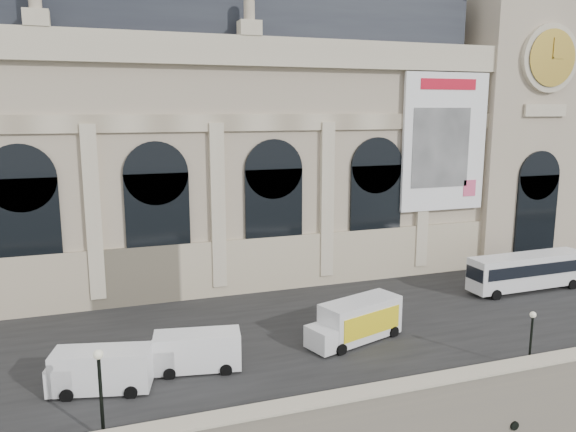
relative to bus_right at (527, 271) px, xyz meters
name	(u,v)px	position (x,y,z in m)	size (l,w,h in m)	color
quay	(186,286)	(-27.38, 20.61, -4.88)	(160.00, 70.00, 6.00)	#786D5C
street	(229,330)	(-27.38, -0.39, -1.85)	(160.00, 24.00, 0.06)	#2D2D2D
parapet	(289,415)	(-27.38, -13.79, -1.27)	(160.00, 1.40, 1.21)	#786D5C
museum	(123,135)	(-33.36, 16.47, 11.84)	(69.00, 18.70, 29.10)	tan
clock_pavilion	(498,97)	(6.62, 13.54, 15.54)	(13.00, 14.72, 36.70)	tan
bus_right	(527,271)	(0.00, 0.00, 0.00)	(11.46, 2.84, 3.36)	silver
van_b	(96,371)	(-36.69, -6.73, -0.59)	(6.04, 3.40, 2.54)	white
van_c	(192,352)	(-31.02, -5.90, -0.63)	(5.80, 3.01, 2.46)	white
box_truck	(356,321)	(-19.35, -5.10, -0.41)	(7.63, 4.41, 2.93)	silver
lamp_left	(101,396)	(-36.43, -11.98, 0.48)	(0.48, 0.48, 4.76)	black
lamp_right	(531,341)	(-11.04, -12.69, 0.02)	(0.39, 0.39, 3.83)	black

